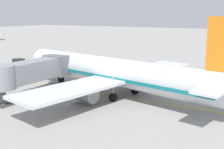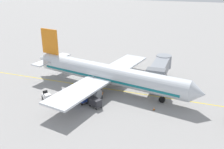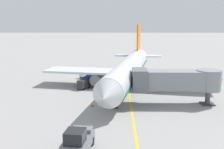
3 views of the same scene
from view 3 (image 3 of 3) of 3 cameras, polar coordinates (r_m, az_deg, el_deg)
ground_plane at (r=47.19m, az=3.38°, el=-3.37°), size 400.00×400.00×0.00m
gate_lead_in_line at (r=47.19m, az=3.38°, el=-3.37°), size 0.24×80.00×0.01m
parked_airliner at (r=48.60m, az=3.34°, el=0.90°), size 30.44×37.19×10.63m
jet_bridge at (r=40.22m, az=12.70°, el=-1.13°), size 12.26×3.50×4.98m
pushback_tractor at (r=26.23m, az=-6.88°, el=-13.05°), size 2.71×4.63×2.40m
baggage_tug_lead at (r=57.84m, az=-5.36°, el=0.03°), size 2.49×2.71×1.62m
baggage_cart_front at (r=48.62m, az=-5.83°, el=-1.82°), size 2.13×2.91×1.58m
baggage_cart_second_in_train at (r=51.44m, az=-4.80°, el=-1.09°), size 2.13×2.91×1.58m
baggage_cart_third_in_train at (r=54.18m, az=-4.11°, el=-0.45°), size 2.13×2.91×1.58m
ground_crew_wing_walker at (r=48.54m, az=-2.00°, el=-1.79°), size 0.39×0.69×1.69m
safety_cone_nose_left at (r=39.18m, az=-3.96°, el=-5.98°), size 0.36×0.36×0.59m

